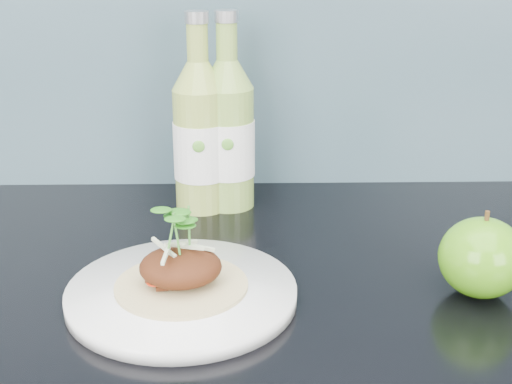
# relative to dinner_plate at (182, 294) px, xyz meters

# --- Properties ---
(dinner_plate) EXTENTS (0.25, 0.25, 0.02)m
(dinner_plate) POSITION_rel_dinner_plate_xyz_m (0.00, 0.00, 0.00)
(dinner_plate) COLOR silver
(dinner_plate) RESTS_ON kitchen_counter
(pork_taco) EXTENTS (0.14, 0.14, 0.10)m
(pork_taco) POSITION_rel_dinner_plate_xyz_m (0.00, 0.00, 0.04)
(pork_taco) COLOR tan
(pork_taco) RESTS_ON dinner_plate
(green_apple) EXTENTS (0.12, 0.12, 0.10)m
(green_apple) POSITION_rel_dinner_plate_xyz_m (0.32, 0.01, 0.04)
(green_apple) COLOR #2C7E0D
(green_apple) RESTS_ON kitchen_counter
(cider_bottle_left) EXTENTS (0.10, 0.10, 0.27)m
(cider_bottle_left) POSITION_rel_dinner_plate_xyz_m (0.01, 0.27, 0.09)
(cider_bottle_left) COLOR #92A846
(cider_bottle_left) RESTS_ON kitchen_counter
(cider_bottle_right) EXTENTS (0.09, 0.09, 0.27)m
(cider_bottle_right) POSITION_rel_dinner_plate_xyz_m (0.05, 0.28, 0.09)
(cider_bottle_right) COLOR #80A645
(cider_bottle_right) RESTS_ON kitchen_counter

